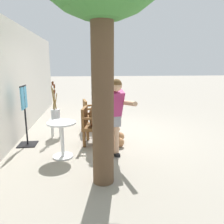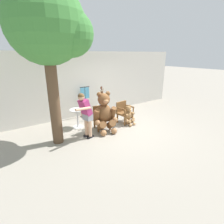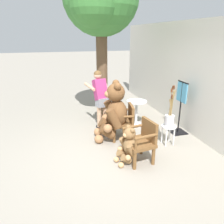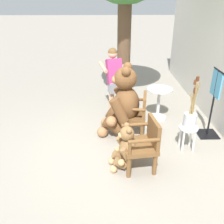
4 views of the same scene
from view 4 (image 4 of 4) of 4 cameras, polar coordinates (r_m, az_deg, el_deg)
ground_plane at (r=4.72m, az=-0.96°, el=-8.28°), size 60.00×60.00×0.00m
wooden_chair_left at (r=4.99m, az=5.38°, el=-0.29°), size 0.64×0.61×0.86m
wooden_chair_right at (r=4.06m, az=7.05°, el=-6.98°), size 0.62×0.59×0.86m
teddy_bear_large at (r=4.88m, az=2.46°, el=2.42°), size 0.89×0.89×1.45m
teddy_bear_small at (r=4.06m, az=3.02°, el=-8.08°), size 0.48×0.47×0.79m
person_visitor at (r=5.56m, az=0.53°, el=7.72°), size 0.71×0.60×1.56m
white_stool at (r=4.73m, az=16.96°, el=-4.41°), size 0.34×0.34×0.46m
brush_bucket at (r=4.59m, az=17.48°, el=-1.08°), size 0.22×0.22×0.95m
round_side_table at (r=5.72m, az=10.63°, el=2.71°), size 0.56×0.56×0.72m
clothing_display_stand at (r=5.20m, az=22.08°, el=2.06°), size 0.44×0.40×1.36m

